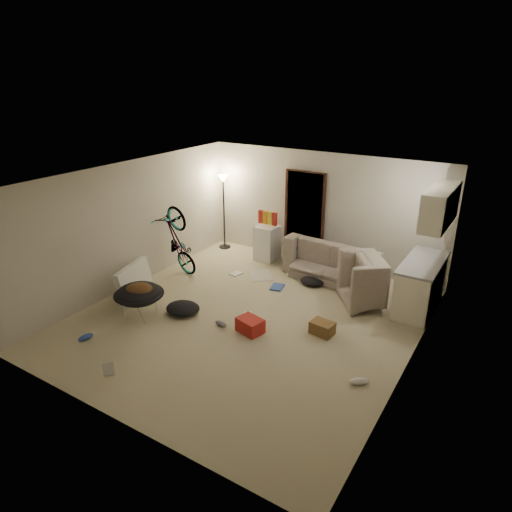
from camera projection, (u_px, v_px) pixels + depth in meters
The scene contains 39 objects.
floor at pixel (248, 319), 8.06m from camera, with size 5.50×6.00×0.02m, color #B9B18E.
ceiling at pixel (247, 178), 7.12m from camera, with size 5.50×6.00×0.02m, color white.
wall_back at pixel (322, 210), 9.96m from camera, with size 5.50×0.02×2.50m, color beige.
wall_front at pixel (106, 335), 5.22m from camera, with size 5.50×0.02×2.50m, color beige.
wall_left at pixel (130, 225), 8.94m from camera, with size 0.02×6.00×2.50m, color beige.
wall_right at pixel (417, 292), 6.24m from camera, with size 0.02×6.00×2.50m, color beige.
doorway at pixel (305, 217), 10.21m from camera, with size 0.85×0.10×2.04m, color black.
door_trim at pixel (304, 218), 10.19m from camera, with size 0.97×0.04×2.10m, color #341A12.
floor_lamp at pixel (223, 196), 10.83m from camera, with size 0.28×0.28×1.81m.
kitchen_counter at pixel (420, 286), 8.28m from camera, with size 0.60×1.50×0.88m, color white.
counter_top at pixel (424, 262), 8.11m from camera, with size 0.64×1.54×0.04m, color gray.
kitchen_uppers at pixel (440, 206), 7.65m from camera, with size 0.38×1.40×0.65m, color white.
sofa at pixel (335, 264), 9.59m from camera, with size 2.05×0.80×0.60m, color #3D453E.
armchair at pixel (379, 286), 8.50m from camera, with size 1.05×0.92×0.68m, color #3D453E.
bicycle at pixel (179, 256), 9.69m from camera, with size 0.55×1.59×0.83m, color black.
book_asset at pixel (103, 376), 6.53m from camera, with size 0.16×0.22×0.02m, color #AA1F19.
mini_fridge at pixel (267, 243), 10.47m from camera, with size 0.47×0.47×0.80m, color white.
snack_box_0 at pixel (261, 217), 10.32m from camera, with size 0.10×0.07×0.30m, color #AA1F19.
snack_box_1 at pixel (265, 217), 10.27m from camera, with size 0.10×0.07×0.30m, color orange.
snack_box_2 at pixel (270, 218), 10.21m from camera, with size 0.10×0.07×0.30m, color gold.
snack_box_3 at pixel (275, 219), 10.15m from camera, with size 0.10×0.07×0.30m, color #AA1F19.
saucer_chair at pixel (139, 298), 7.98m from camera, with size 0.87×0.87×0.62m.
hoodie at pixel (139, 290), 7.86m from camera, with size 0.48×0.40×0.22m, color #4C301A.
sofa_drape at pixel (295, 245), 9.96m from camera, with size 0.56×0.46×0.28m, color black.
tv_box at pixel (135, 281), 8.71m from camera, with size 0.12×1.00×0.66m, color silver.
drink_case_a at pixel (322, 328), 7.55m from camera, with size 0.38×0.27×0.22m, color brown.
drink_case_b at pixel (250, 325), 7.60m from camera, with size 0.42×0.31×0.25m, color #AA1F19.
juicer at pixel (248, 316), 7.95m from camera, with size 0.15×0.15×0.22m.
newspaper at pixel (261, 275), 9.76m from camera, with size 0.45×0.59×0.01m, color #B6B2A8.
book_blue at pixel (277, 287), 9.19m from camera, with size 0.23×0.32×0.03m, color #2C4AA1.
book_white at pixel (236, 274), 9.82m from camera, with size 0.20×0.26×0.02m, color silver.
shoe_0 at pixel (341, 274), 9.70m from camera, with size 0.24×0.10×0.09m, color #2C4AA1.
shoe_1 at pixel (287, 262), 10.34m from camera, with size 0.25×0.10×0.09m, color slate.
shoe_2 at pixel (86, 337), 7.40m from camera, with size 0.26×0.10×0.09m, color #2C4AA1.
shoe_3 at pixel (221, 324), 7.81m from camera, with size 0.24×0.10×0.09m, color slate.
shoe_4 at pixel (359, 381), 6.34m from camera, with size 0.28×0.11×0.10m, color white.
clothes_lump_a at pixel (183, 308), 8.19m from camera, with size 0.62×0.53×0.20m, color black.
clothes_lump_b at pixel (313, 281), 9.32m from camera, with size 0.51×0.45×0.16m, color black.
clothes_lump_c at pixel (189, 307), 8.33m from camera, with size 0.38×0.33×0.12m, color silver.
Camera 1 is at (3.84, -5.92, 4.05)m, focal length 32.00 mm.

